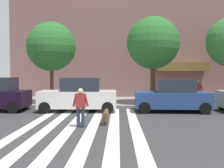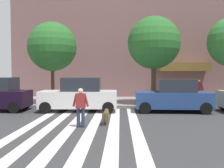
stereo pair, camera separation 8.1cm
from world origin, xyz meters
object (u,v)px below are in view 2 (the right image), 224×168
object	(u,v)px
street_tree_nearest	(52,47)
dog_on_leash	(106,114)
street_tree_middle	(154,43)
parked_car_third_in_line	(173,96)
parked_car_behind_first	(79,95)
pedestrian_bystander	(199,90)
pedestrian_dog_walker	(81,105)

from	to	relation	value
street_tree_nearest	dog_on_leash	distance (m)	8.40
street_tree_middle	parked_car_third_in_line	bearing A→B (deg)	-71.39
parked_car_behind_first	pedestrian_bystander	bearing A→B (deg)	21.02
parked_car_behind_first	street_tree_nearest	world-z (taller)	street_tree_nearest
parked_car_behind_first	street_tree_nearest	xyz separation A→B (m)	(-2.31, 2.72, 3.13)
street_tree_nearest	street_tree_middle	size ratio (longest dim) A/B	0.95
parked_car_behind_first	street_tree_middle	world-z (taller)	street_tree_middle
street_tree_nearest	street_tree_middle	xyz separation A→B (m)	(6.97, -0.26, 0.20)
street_tree_middle	parked_car_behind_first	bearing A→B (deg)	-152.18
street_tree_nearest	dog_on_leash	world-z (taller)	street_tree_nearest
pedestrian_dog_walker	pedestrian_bystander	world-z (taller)	pedestrian_bystander
street_tree_middle	dog_on_leash	world-z (taller)	street_tree_middle
parked_car_behind_first	pedestrian_bystander	world-z (taller)	parked_car_behind_first
parked_car_third_in_line	pedestrian_bystander	bearing A→B (deg)	51.94
dog_on_leash	parked_car_third_in_line	bearing A→B (deg)	44.53
street_tree_nearest	pedestrian_bystander	bearing A→B (deg)	1.68
pedestrian_dog_walker	dog_on_leash	world-z (taller)	pedestrian_dog_walker
street_tree_nearest	street_tree_middle	world-z (taller)	street_tree_middle
street_tree_nearest	pedestrian_dog_walker	xyz separation A→B (m)	(3.06, -7.06, -3.13)
parked_car_third_in_line	street_tree_middle	bearing A→B (deg)	108.61
parked_car_behind_first	street_tree_nearest	distance (m)	4.74
parked_car_behind_first	pedestrian_dog_walker	distance (m)	4.40
street_tree_middle	pedestrian_bystander	distance (m)	4.54
parked_car_behind_first	pedestrian_dog_walker	xyz separation A→B (m)	(0.75, -4.33, -0.01)
pedestrian_dog_walker	pedestrian_bystander	distance (m)	10.23
street_tree_nearest	street_tree_middle	bearing A→B (deg)	-2.14
street_tree_middle	pedestrian_dog_walker	size ratio (longest dim) A/B	3.60
street_tree_middle	pedestrian_bystander	world-z (taller)	street_tree_middle
parked_car_third_in_line	street_tree_nearest	xyz separation A→B (m)	(-7.80, 2.73, 3.16)
street_tree_middle	pedestrian_dog_walker	world-z (taller)	street_tree_middle
parked_car_behind_first	dog_on_leash	bearing A→B (deg)	-64.34
parked_car_third_in_line	street_tree_nearest	world-z (taller)	street_tree_nearest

